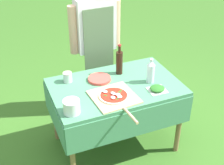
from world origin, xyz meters
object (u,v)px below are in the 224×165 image
water_bottle (151,71)px  herb_container (157,89)px  prep_table (116,94)px  oil_bottle (119,62)px  person_cook (96,37)px  pizza_on_peel (114,97)px  sauce_jar (68,78)px  mixing_tub (72,107)px  plate_stack (99,79)px

water_bottle → herb_container: size_ratio=1.47×
prep_table → oil_bottle: bearing=58.1°
person_cook → pizza_on_peel: size_ratio=2.55×
sauce_jar → prep_table: bearing=-31.1°
prep_table → oil_bottle: (0.12, 0.19, 0.22)m
pizza_on_peel → oil_bottle: (0.21, 0.38, 0.11)m
person_cook → mixing_tub: 1.10m
prep_table → sauce_jar: (-0.39, 0.24, 0.14)m
prep_table → plate_stack: bearing=125.5°
oil_bottle → water_bottle: 0.33m
mixing_tub → plate_stack: bearing=45.5°
person_cook → oil_bottle: person_cook is taller
oil_bottle → water_bottle: oil_bottle is taller
prep_table → mixing_tub: 0.57m
prep_table → person_cook: (0.06, 0.70, 0.29)m
oil_bottle → plate_stack: bearing=-168.5°
mixing_tub → sauce_jar: (0.10, 0.48, -0.02)m
person_cook → water_bottle: 0.81m
water_bottle → prep_table: bearing=168.6°
person_cook → herb_container: size_ratio=9.40×
water_bottle → mixing_tub: bearing=-167.6°
water_bottle → mixing_tub: (-0.82, -0.18, -0.06)m
mixing_tub → herb_container: bearing=1.5°
pizza_on_peel → oil_bottle: size_ratio=1.94×
herb_container → person_cook: bearing=105.2°
pizza_on_peel → plate_stack: size_ratio=2.75×
oil_bottle → herb_container: bearing=-65.3°
mixing_tub → oil_bottle: bearing=35.7°
person_cook → herb_container: (0.25, -0.92, -0.17)m
prep_table → water_bottle: (0.32, -0.07, 0.21)m
water_bottle → person_cook: bearing=109.0°
pizza_on_peel → person_cook: bearing=76.1°
water_bottle → plate_stack: 0.49m
herb_container → sauce_jar: size_ratio=1.72×
pizza_on_peel → water_bottle: (0.42, 0.12, 0.10)m
oil_bottle → sauce_jar: 0.52m
pizza_on_peel → oil_bottle: bearing=56.8°
prep_table → mixing_tub: bearing=-153.5°
plate_stack → herb_container: bearing=-41.6°
person_cook → sauce_jar: (-0.45, -0.47, -0.15)m
water_bottle → plate_stack: size_ratio=1.10×
plate_stack → sauce_jar: 0.30m
pizza_on_peel → plate_stack: bearing=88.3°
prep_table → oil_bottle: oil_bottle is taller
mixing_tub → sauce_jar: bearing=78.3°
mixing_tub → plate_stack: mixing_tub is taller
person_cook → plate_stack: person_cook is taller
person_cook → plate_stack: size_ratio=7.02×
person_cook → mixing_tub: bearing=57.7°
prep_table → pizza_on_peel: (-0.09, -0.19, 0.11)m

